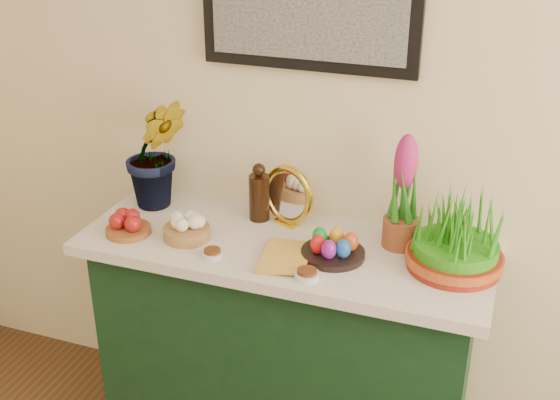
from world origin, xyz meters
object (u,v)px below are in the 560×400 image
at_px(mirror, 288,196).
at_px(hyacinth_green, 155,135).
at_px(sideboard, 285,352).
at_px(book, 261,254).
at_px(wheatgrass_sabzeh, 457,237).

bearing_deg(mirror, hyacinth_green, -177.39).
bearing_deg(sideboard, book, -106.14).
xyz_separation_m(sideboard, mirror, (-0.04, 0.14, 0.57)).
height_order(sideboard, hyacinth_green, hyacinth_green).
height_order(book, wheatgrass_sabzeh, wheatgrass_sabzeh).
height_order(hyacinth_green, wheatgrass_sabzeh, hyacinth_green).
height_order(mirror, wheatgrass_sabzeh, wheatgrass_sabzeh).
bearing_deg(wheatgrass_sabzeh, book, -166.03).
distance_m(book, wheatgrass_sabzeh, 0.62).
xyz_separation_m(sideboard, book, (-0.04, -0.13, 0.48)).
height_order(hyacinth_green, mirror, hyacinth_green).
xyz_separation_m(book, wheatgrass_sabzeh, (0.60, 0.15, 0.10)).
xyz_separation_m(hyacinth_green, wheatgrass_sabzeh, (1.10, -0.10, -0.17)).
bearing_deg(book, mirror, 81.75).
bearing_deg(sideboard, wheatgrass_sabzeh, 2.10).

